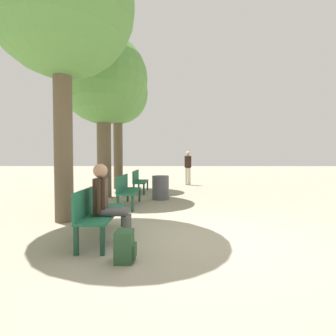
{
  "coord_description": "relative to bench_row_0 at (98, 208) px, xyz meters",
  "views": [
    {
      "loc": [
        -0.44,
        -4.44,
        1.38
      ],
      "look_at": [
        -0.5,
        5.88,
        0.99
      ],
      "focal_mm": 28.0,
      "sensor_mm": 36.0,
      "label": 1
    }
  ],
  "objects": [
    {
      "name": "tree_row_2",
      "position": [
        -1.07,
        7.24,
        3.65
      ],
      "size": [
        2.68,
        2.68,
        5.58
      ],
      "color": "brown",
      "rests_on": "ground_plane"
    },
    {
      "name": "bench_row_1",
      "position": [
        0.0,
        3.0,
        0.0
      ],
      "size": [
        0.46,
        1.68,
        0.88
      ],
      "color": "#1E6042",
      "rests_on": "ground_plane"
    },
    {
      "name": "tree_row_0",
      "position": [
        -1.07,
        1.2,
        4.1
      ],
      "size": [
        3.12,
        3.12,
        6.23
      ],
      "color": "brown",
      "rests_on": "ground_plane"
    },
    {
      "name": "person_seated",
      "position": [
        0.23,
        -0.25,
        0.17
      ],
      "size": [
        0.6,
        0.34,
        1.29
      ],
      "color": "#4C4C4C",
      "rests_on": "ground_plane"
    },
    {
      "name": "bench_row_0",
      "position": [
        0.0,
        0.0,
        0.0
      ],
      "size": [
        0.46,
        1.68,
        0.88
      ],
      "color": "#1E6042",
      "rests_on": "ground_plane"
    },
    {
      "name": "tree_row_1",
      "position": [
        -1.07,
        4.73,
        3.53
      ],
      "size": [
        3.08,
        3.08,
        5.65
      ],
      "color": "brown",
      "rests_on": "ground_plane"
    },
    {
      "name": "ground_plane",
      "position": [
        1.67,
        -0.02,
        -0.52
      ],
      "size": [
        80.0,
        80.0,
        0.0
      ],
      "primitive_type": "plane",
      "color": "gray"
    },
    {
      "name": "pedestrian_near",
      "position": [
        2.18,
        8.94,
        0.47
      ],
      "size": [
        0.35,
        0.24,
        1.73
      ],
      "color": "beige",
      "rests_on": "ground_plane"
    },
    {
      "name": "bench_row_2",
      "position": [
        0.0,
        6.01,
        0.0
      ],
      "size": [
        0.46,
        1.68,
        0.88
      ],
      "color": "#1E6042",
      "rests_on": "ground_plane"
    },
    {
      "name": "backpack",
      "position": [
        0.64,
        -1.02,
        -0.31
      ],
      "size": [
        0.27,
        0.29,
        0.42
      ],
      "color": "#284C2D",
      "rests_on": "ground_plane"
    },
    {
      "name": "trash_bin",
      "position": [
        0.93,
        4.24,
        -0.12
      ],
      "size": [
        0.56,
        0.56,
        0.79
      ],
      "color": "#4C4C51",
      "rests_on": "ground_plane"
    }
  ]
}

